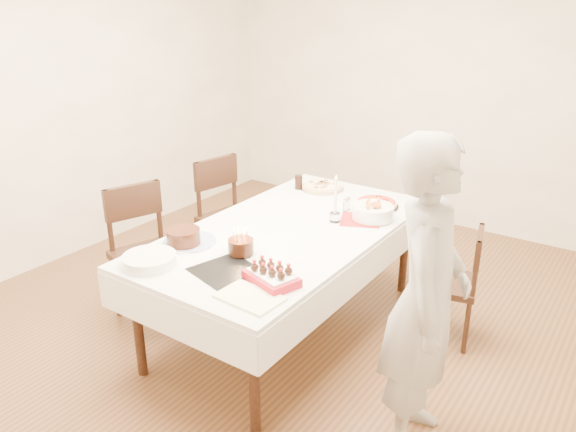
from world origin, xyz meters
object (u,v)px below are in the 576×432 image
Objects in this scene: person at (426,301)px; birthday_cake at (241,241)px; chair_left_savory at (234,220)px; chair_left_dessert at (149,257)px; cola_glass at (299,182)px; pizza_white at (322,187)px; strawberry_box at (272,277)px; layer_cake at (183,237)px; pizza_pepperoni at (376,204)px; chair_right_savory at (447,283)px; taper_candle at (335,198)px; pasta_bowl at (373,212)px; dining_table at (288,279)px.

person reaches higher than birthday_cake.
chair_left_savory is 1.01× the size of chair_left_dessert.
pizza_white is at bearing 27.91° from cola_glass.
layer_cake is at bearing 173.75° from strawberry_box.
chair_left_savory is 1.18m from pizza_pepperoni.
strawberry_box is (-0.57, -1.17, 0.39)m from chair_right_savory.
birthday_cake is (-0.29, -1.18, 0.07)m from pizza_pepperoni.
chair_left_savory is 3.02× the size of pizza_pepperoni.
cola_glass is at bearing 107.96° from birthday_cake.
taper_candle is at bearing 99.62° from strawberry_box.
chair_left_dessert is at bearing -116.83° from pizza_white.
cola_glass is 0.38× the size of strawberry_box.
person is 1.23m from taper_candle.
pizza_white is 1.39m from layer_cake.
pizza_white is 1.07× the size of pizza_pepperoni.
chair_right_savory is 1.36m from strawberry_box.
layer_cake is at bearing 124.45° from chair_left_savory.
person reaches higher than pizza_white.
birthday_cake is at bearing 14.77° from layer_cake.
pasta_bowl is 1.07× the size of layer_cake.
chair_right_savory is 1.11m from person.
person is 4.75× the size of pizza_white.
taper_candle is at bearing -126.29° from chair_left_dessert.
pasta_bowl is at bearing -17.76° from cola_glass.
chair_left_dessert reaches higher than chair_right_savory.
chair_right_savory reaches higher than dining_table.
chair_left_dessert reaches higher than pizza_white.
layer_cake reaches higher than pasta_bowl.
pizza_white is (-1.15, 0.29, 0.37)m from chair_right_savory.
person reaches higher than pasta_bowl.
pasta_bowl is at bearing -166.98° from chair_left_savory.
chair_right_savory reaches higher than pizza_white.
chair_right_savory is 0.93m from taper_candle.
chair_right_savory is 1.74m from layer_cake.
dining_table is 0.67m from birthday_cake.
pizza_pepperoni is at bearing -116.12° from chair_left_dessert.
birthday_cake is (0.22, -1.28, 0.07)m from pizza_white.
strawberry_box is at bearing 87.39° from person.
strawberry_box reaches higher than pizza_white.
taper_candle is at bearing -176.40° from chair_right_savory.
cola_glass is at bearing 90.74° from layer_cake.
pasta_bowl reaches higher than pizza_pepperoni.
pizza_white is (-0.23, 0.80, 0.40)m from dining_table.
person is 5.09× the size of pizza_pepperoni.
chair_right_savory is 3.05× the size of layer_cake.
pizza_white is at bearing 83.89° from layer_cake.
layer_cake reaches higher than strawberry_box.
pizza_pepperoni is (1.11, 0.29, 0.29)m from chair_left_savory.
dining_table is 0.64m from taper_candle.
chair_left_dessert is (-0.04, -0.86, -0.00)m from chair_left_savory.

